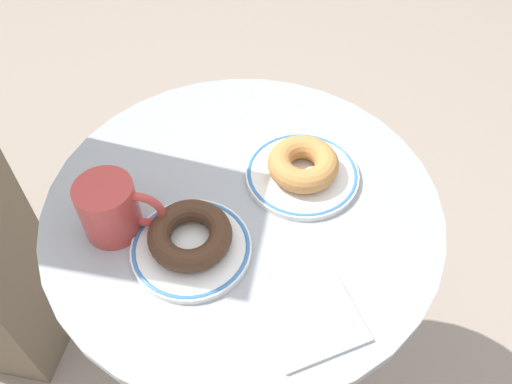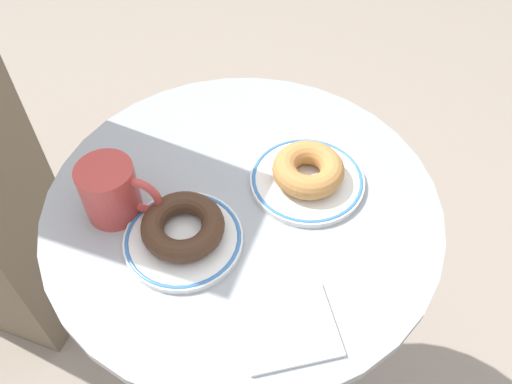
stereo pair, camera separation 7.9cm
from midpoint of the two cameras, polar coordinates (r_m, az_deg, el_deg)
ground_plane at (r=1.45m, az=-2.52°, el=-19.67°), size 7.00×7.00×0.02m
cafe_table at (r=0.99m, az=-3.53°, el=-9.43°), size 0.61×0.61×0.72m
plate_left at (r=0.76m, az=-9.98°, el=-6.17°), size 0.17×0.17×0.01m
plate_right at (r=0.83m, az=2.33°, el=1.77°), size 0.18×0.18×0.01m
donut_chocolate at (r=0.75m, az=-10.16°, el=-4.78°), size 0.17×0.17×0.03m
donut_old_fashioned at (r=0.82m, az=2.38°, el=2.90°), size 0.13×0.13×0.04m
paper_napkin at (r=0.70m, az=2.81°, el=-13.92°), size 0.14×0.13×0.01m
coffee_mug at (r=0.78m, az=-18.15°, el=-1.89°), size 0.10×0.11×0.09m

